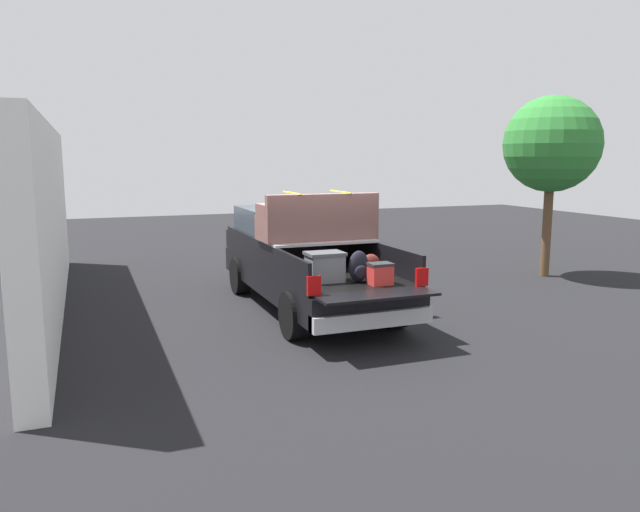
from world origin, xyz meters
TOP-DOWN VIEW (x-y plane):
  - ground_plane at (0.00, 0.00)m, footprint 40.00×40.00m
  - pickup_truck at (0.34, 0.00)m, footprint 6.05×2.06m
  - building_facade at (1.65, 4.50)m, footprint 10.94×0.36m
  - tree_background at (0.95, -6.42)m, footprint 2.24×2.24m

SIDE VIEW (x-z plane):
  - ground_plane at x=0.00m, z-range 0.00..0.00m
  - pickup_truck at x=0.34m, z-range -0.17..2.06m
  - building_facade at x=1.65m, z-range 0.00..3.40m
  - tree_background at x=0.95m, z-range 0.99..5.25m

